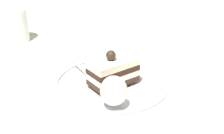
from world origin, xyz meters
name	(u,v)px	position (x,y,z in m)	size (l,w,h in m)	color
ground_plane	(108,83)	(0.00, 0.00, 0.00)	(2.40, 2.40, 0.00)	silver
dessert_plate	(112,84)	(0.01, -0.03, 0.01)	(0.30, 0.30, 0.02)	white
cake_slice	(113,70)	(0.01, -0.04, 0.05)	(0.11, 0.10, 0.07)	#362118
whipped_cream_dollop	(114,91)	(0.01, -0.12, 0.05)	(0.05, 0.05, 0.06)	white
fork	(83,70)	(-0.06, 0.01, 0.02)	(0.07, 0.10, 0.00)	silver
drink_glass_near	(206,70)	(0.21, 0.00, 0.03)	(0.06, 0.06, 0.08)	white
drink_glass_far	(16,26)	(-0.26, 0.23, 0.04)	(0.07, 0.07, 0.09)	white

